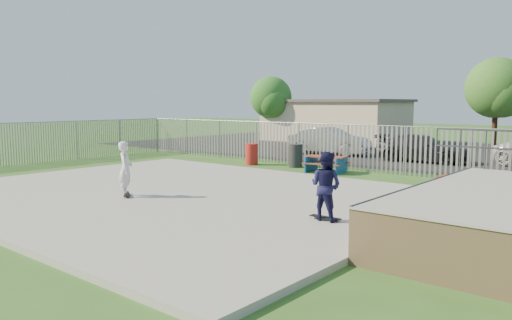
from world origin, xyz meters
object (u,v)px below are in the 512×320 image
Objects in this scene: tree_mid at (497,88)px; trash_bin_grey at (296,156)px; picnic_table at (326,164)px; car_dark at (422,148)px; skater_white at (126,169)px; skater_navy at (326,186)px; funbox at (468,182)px; trash_bin_red at (252,154)px; tree_left at (271,98)px; car_silver at (329,141)px.

trash_bin_grey is at bearing -108.48° from tree_mid.
picnic_table is 0.40× the size of car_dark.
tree_mid is 3.44× the size of skater_white.
skater_navy is at bearing -51.09° from trash_bin_grey.
funbox is 15.80m from tree_mid.
skater_navy is 6.37m from skater_white.
tree_mid is 24.67m from skater_white.
skater_white is at bearing 164.35° from car_dark.
trash_bin_red reaches higher than funbox.
skater_white is (-7.16, -9.09, 0.80)m from funbox.
tree_left reaches higher than funbox.
skater_navy reaches higher than car_dark.
trash_bin_grey is at bearing 142.23° from car_dark.
skater_navy is (8.63, -14.32, 0.19)m from car_silver.
trash_bin_grey is 6.77m from car_dark.
car_silver is at bearing 106.58° from trash_bin_grey.
picnic_table is 9.31m from skater_white.
car_dark reaches higher than trash_bin_grey.
funbox is at bearing -4.99° from trash_bin_grey.
picnic_table is 1.74× the size of trash_bin_grey.
tree_left is 0.87× the size of tree_mid.
trash_bin_grey is (-7.83, 0.68, 0.35)m from funbox.
car_dark is 16.07m from tree_left.
tree_mid reaches higher than skater_navy.
picnic_table is 1.11× the size of skater_white.
trash_bin_red is 0.22× the size of car_dark.
trash_bin_grey is 0.21× the size of tree_left.
tree_left is at bearing 61.96° from car_dark.
skater_navy is (2.12, -22.96, -2.86)m from tree_mid.
car_dark is at bearing -97.87° from car_silver.
car_dark is at bearing 120.61° from funbox.
tree_left is at bearing -171.27° from tree_mid.
car_dark is at bearing 46.88° from trash_bin_red.
skater_white is (2.38, -15.52, 0.19)m from car_silver.
car_silver is at bearing -58.43° from skater_navy.
picnic_table is 1.83× the size of trash_bin_red.
tree_left is (-9.10, 6.24, 2.56)m from car_silver.
trash_bin_grey is 9.81m from skater_white.
trash_bin_red is at bearing 177.10° from funbox.
picnic_table is at bearing -57.84° from skater_navy.
trash_bin_red is 12.09m from skater_navy.
car_silver is at bearing -127.05° from tree_mid.
funbox is at bearing -34.20° from tree_left.
tree_mid is at bearing 8.73° from tree_left.
tree_mid reaches higher than trash_bin_red.
trash_bin_red is at bearing -164.55° from trash_bin_grey.
car_silver is at bearing 84.53° from car_dark.
trash_bin_red is 0.95× the size of trash_bin_grey.
trash_bin_grey is (-1.99, 0.58, 0.18)m from picnic_table.
trash_bin_red is 0.61× the size of skater_white.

